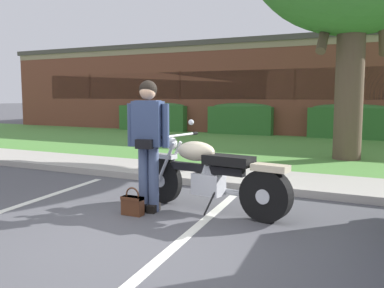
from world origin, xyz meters
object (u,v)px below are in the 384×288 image
object	(u,v)px
motorcycle	(216,176)
hedge_center_left	(242,118)
rider_person	(148,136)
hedge_left	(155,116)
hedge_center_right	(350,121)
handbag	(133,204)
brick_building	(323,89)

from	to	relation	value
motorcycle	hedge_center_left	bearing A→B (deg)	108.38
hedge_center_left	motorcycle	bearing A→B (deg)	-71.62
motorcycle	rider_person	distance (m)	1.02
hedge_left	hedge_center_right	size ratio (longest dim) A/B	1.15
rider_person	hedge_center_left	xyz separation A→B (m)	(-2.68, 10.85, -0.34)
hedge_left	handbag	bearing A→B (deg)	-59.60
handbag	hedge_left	bearing A→B (deg)	120.40
motorcycle	handbag	world-z (taller)	motorcycle
hedge_left	hedge_center_left	world-z (taller)	same
rider_person	motorcycle	bearing A→B (deg)	22.56
hedge_left	brick_building	world-z (taller)	brick_building
rider_person	handbag	xyz separation A→B (m)	(-0.08, -0.26, -0.85)
hedge_center_right	rider_person	bearing A→B (deg)	-96.47
hedge_left	motorcycle	bearing A→B (deg)	-54.84
rider_person	hedge_center_right	world-z (taller)	rider_person
rider_person	hedge_left	xyz separation A→B (m)	(-6.60, 10.85, -0.34)
handbag	hedge_center_left	bearing A→B (deg)	103.20
hedge_center_left	hedge_center_right	bearing A→B (deg)	0.00
hedge_center_left	brick_building	xyz separation A→B (m)	(2.00, 5.54, 1.20)
brick_building	hedge_left	bearing A→B (deg)	-136.87
motorcycle	hedge_center_left	size ratio (longest dim) A/B	0.89
handbag	brick_building	distance (m)	16.76
motorcycle	brick_building	xyz separation A→B (m)	(-1.49, 16.06, 1.37)
rider_person	brick_building	distance (m)	16.43
rider_person	hedge_center_left	size ratio (longest dim) A/B	0.68
brick_building	handbag	bearing A→B (deg)	-87.93
handbag	brick_building	bearing A→B (deg)	92.07
hedge_center_right	brick_building	bearing A→B (deg)	109.00
brick_building	motorcycle	bearing A→B (deg)	-84.71
handbag	brick_building	xyz separation A→B (m)	(-0.60, 16.66, 1.71)
handbag	brick_building	size ratio (longest dim) A/B	0.01
motorcycle	brick_building	bearing A→B (deg)	95.29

